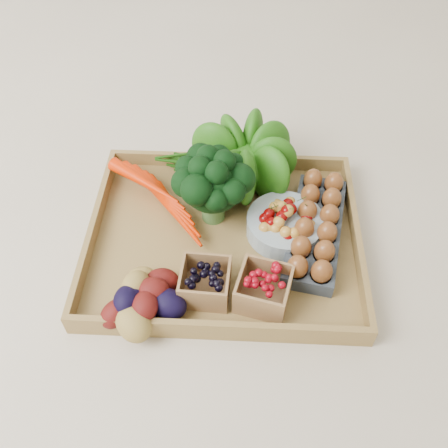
{
  "coord_description": "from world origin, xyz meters",
  "views": [
    {
      "loc": [
        0.03,
        -0.65,
        0.82
      ],
      "look_at": [
        0.0,
        0.0,
        0.06
      ],
      "focal_mm": 40.0,
      "sensor_mm": 36.0,
      "label": 1
    }
  ],
  "objects_px": {
    "egg_carton": "(315,231)",
    "tray": "(224,240)",
    "cherry_bowl": "(285,225)",
    "broccoli": "(213,196)"
  },
  "relations": [
    {
      "from": "tray",
      "to": "egg_carton",
      "type": "relative_size",
      "value": 1.92
    },
    {
      "from": "tray",
      "to": "broccoli",
      "type": "height_order",
      "value": "broccoli"
    },
    {
      "from": "tray",
      "to": "cherry_bowl",
      "type": "height_order",
      "value": "cherry_bowl"
    },
    {
      "from": "cherry_bowl",
      "to": "egg_carton",
      "type": "relative_size",
      "value": 0.55
    },
    {
      "from": "cherry_bowl",
      "to": "egg_carton",
      "type": "xyz_separation_m",
      "value": [
        0.06,
        -0.01,
        -0.0
      ]
    },
    {
      "from": "tray",
      "to": "broccoli",
      "type": "bearing_deg",
      "value": 113.79
    },
    {
      "from": "tray",
      "to": "egg_carton",
      "type": "distance_m",
      "value": 0.19
    },
    {
      "from": "egg_carton",
      "to": "tray",
      "type": "bearing_deg",
      "value": -164.93
    },
    {
      "from": "tray",
      "to": "egg_carton",
      "type": "height_order",
      "value": "egg_carton"
    },
    {
      "from": "cherry_bowl",
      "to": "egg_carton",
      "type": "bearing_deg",
      "value": -8.05
    }
  ]
}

